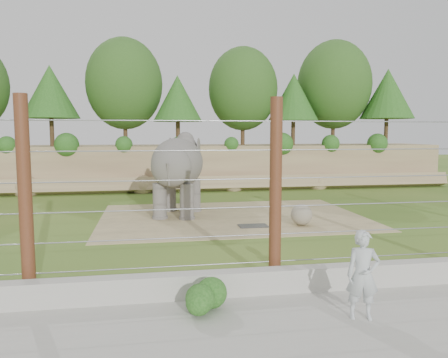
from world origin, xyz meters
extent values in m
plane|color=#3B681F|center=(0.00, 0.00, 0.00)|extent=(90.00, 90.00, 0.00)
cube|color=#866B4C|center=(0.00, 13.00, 1.25)|extent=(30.00, 4.00, 2.50)
cube|color=#866B4C|center=(0.00, 10.70, 0.35)|extent=(30.00, 1.37, 1.07)
cylinder|color=#3F2B19|center=(-8.00, 12.50, 3.29)|extent=(0.24, 0.24, 1.58)
sphere|color=#274F1B|center=(-8.00, 12.50, 5.42)|extent=(3.60, 3.60, 3.60)
cylinder|color=#3F2B19|center=(-4.00, 13.00, 3.46)|extent=(0.24, 0.24, 1.92)
sphere|color=#274F1B|center=(-4.00, 13.00, 6.07)|extent=(4.40, 4.40, 4.40)
cylinder|color=#3F2B19|center=(-1.00, 11.80, 3.20)|extent=(0.24, 0.24, 1.40)
sphere|color=#274F1B|center=(-1.00, 11.80, 5.10)|extent=(3.20, 3.20, 3.20)
cylinder|color=#3F2B19|center=(3.00, 12.80, 3.41)|extent=(0.24, 0.24, 1.82)
sphere|color=#274F1B|center=(3.00, 12.80, 5.88)|extent=(4.16, 4.16, 4.16)
cylinder|color=#3F2B19|center=(6.00, 12.20, 3.25)|extent=(0.24, 0.24, 1.50)
sphere|color=#274F1B|center=(6.00, 12.20, 5.29)|extent=(3.44, 3.44, 3.44)
cylinder|color=#3F2B19|center=(9.00, 13.20, 3.51)|extent=(0.24, 0.24, 2.03)
sphere|color=#274F1B|center=(9.00, 13.20, 6.27)|extent=(4.64, 4.64, 4.64)
cylinder|color=#3F2B19|center=(12.00, 12.00, 3.32)|extent=(0.24, 0.24, 1.64)
sphere|color=#274F1B|center=(12.00, 12.00, 5.55)|extent=(3.76, 3.76, 3.76)
cube|color=#9B895E|center=(0.50, 3.00, 0.01)|extent=(10.00, 7.00, 0.02)
cube|color=#262628|center=(0.89, 1.17, 0.04)|extent=(1.00, 0.60, 0.03)
sphere|color=gray|center=(2.59, 1.04, 0.40)|extent=(0.75, 0.75, 0.75)
cube|color=beige|center=(0.00, -5.00, 0.25)|extent=(26.00, 0.35, 0.50)
cube|color=beige|center=(0.00, -7.00, 0.01)|extent=(26.00, 4.00, 0.01)
cylinder|color=#512E13|center=(-5.00, -4.50, 2.00)|extent=(0.26, 0.26, 4.00)
cylinder|color=#512E13|center=(0.00, -4.50, 2.00)|extent=(0.26, 0.26, 4.00)
cylinder|color=#98989D|center=(0.00, -4.50, 0.50)|extent=(20.00, 0.02, 0.02)
cylinder|color=#98989D|center=(0.00, -4.50, 1.10)|extent=(20.00, 0.02, 0.02)
cylinder|color=#98989D|center=(0.00, -4.50, 1.70)|extent=(20.00, 0.02, 0.02)
cylinder|color=#98989D|center=(0.00, -4.50, 2.30)|extent=(20.00, 0.02, 0.02)
cylinder|color=#98989D|center=(0.00, -4.50, 2.90)|extent=(20.00, 0.02, 0.02)
cylinder|color=#98989D|center=(0.00, -4.50, 3.50)|extent=(20.00, 0.02, 0.02)
sphere|color=#1E5217|center=(-1.64, -5.80, 0.32)|extent=(0.61, 0.61, 0.61)
imported|color=#A3A7AC|center=(1.01, -6.48, 0.79)|extent=(0.65, 0.51, 1.57)
camera|label=1|loc=(-2.62, -13.34, 3.27)|focal=35.00mm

